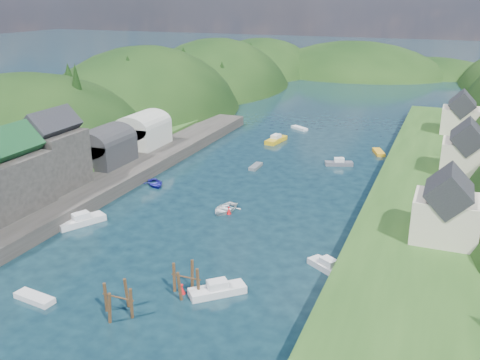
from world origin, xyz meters
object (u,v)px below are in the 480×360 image
at_px(piling_cluster_near, 119,303).
at_px(piling_cluster_far, 186,282).
at_px(channel_buoy_near, 182,289).
at_px(channel_buoy_far, 229,211).

bearing_deg(piling_cluster_near, piling_cluster_far, 54.13).
height_order(piling_cluster_far, channel_buoy_near, piling_cluster_far).
bearing_deg(channel_buoy_near, piling_cluster_far, 27.47).
xyz_separation_m(piling_cluster_near, piling_cluster_far, (4.12, 5.70, -0.00)).
bearing_deg(channel_buoy_near, channel_buoy_far, 100.07).
relative_size(piling_cluster_near, piling_cluster_far, 1.00).
distance_m(piling_cluster_near, channel_buoy_far, 26.25).
bearing_deg(channel_buoy_far, piling_cluster_far, -78.74).
distance_m(piling_cluster_far, channel_buoy_near, 0.92).
distance_m(piling_cluster_far, channel_buoy_far, 20.95).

